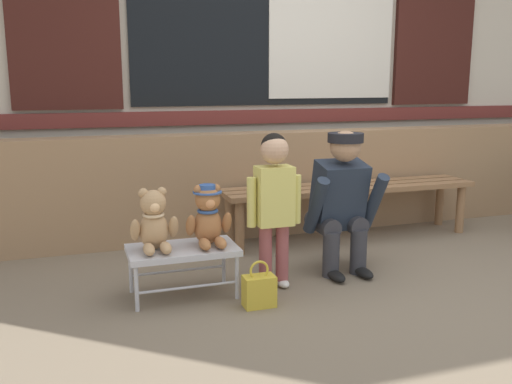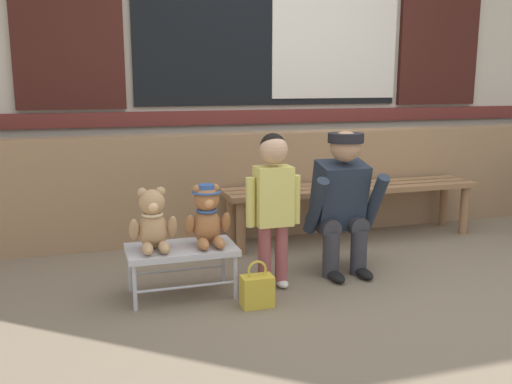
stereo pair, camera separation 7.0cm
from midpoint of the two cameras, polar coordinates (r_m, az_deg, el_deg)
The scene contains 10 objects.
ground_plane at distance 3.56m, azimuth 10.78°, elevation -9.69°, with size 60.00×60.00×0.00m, color #756651.
brick_low_wall at distance 4.69m, azimuth 2.51°, elevation 1.01°, with size 8.16×0.25×0.85m, color #997551.
shop_facade at distance 5.13m, azimuth 0.53°, elevation 16.97°, with size 8.32×0.26×3.53m.
wooden_bench_long at distance 4.55m, azimuth 9.13°, elevation -0.12°, with size 2.10×0.40×0.44m.
small_display_bench at distance 3.34m, azimuth -8.11°, elevation -6.15°, with size 0.64×0.36×0.30m.
teddy_bear_plain at distance 3.27m, azimuth -10.97°, elevation -3.06°, with size 0.28×0.26×0.36m.
teddy_bear_with_hat at distance 3.32m, azimuth -5.49°, elevation -2.51°, with size 0.28×0.27×0.36m.
child_standing at distance 3.37m, azimuth 1.27°, elevation -0.19°, with size 0.35×0.18×0.96m.
adult_crouching at distance 3.72m, azimuth 8.22°, elevation -0.94°, with size 0.50×0.49×0.95m.
handbag_on_ground at distance 3.21m, azimuth -0.31°, elevation -9.99°, with size 0.18×0.11×0.27m.
Camera 1 is at (-1.69, -2.88, 1.26)m, focal length 39.20 mm.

